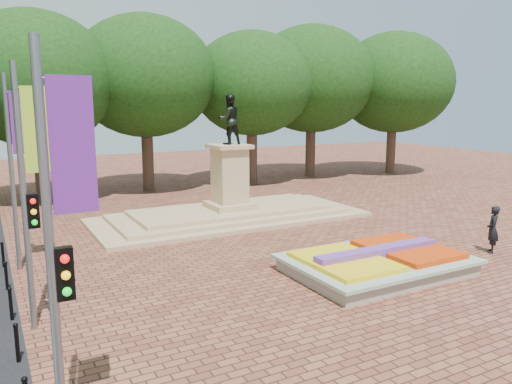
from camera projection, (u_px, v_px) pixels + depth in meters
ground at (321, 261)px, 19.12m from camera, size 90.00×90.00×0.00m
flower_bed at (378, 262)px, 17.82m from camera, size 6.30×4.30×0.91m
monument at (230, 203)px, 25.87m from camera, size 14.00×6.00×6.40m
tree_row_back at (197, 93)px, 34.59m from camera, size 44.80×8.80×10.43m
banner_poles at (29, 187)px, 12.54m from camera, size 0.88×11.17×7.00m
bollard_row at (14, 320)px, 12.67m from camera, size 0.12×13.12×0.98m
pedestrian at (493, 229)px, 20.07m from camera, size 0.83×0.80×1.91m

